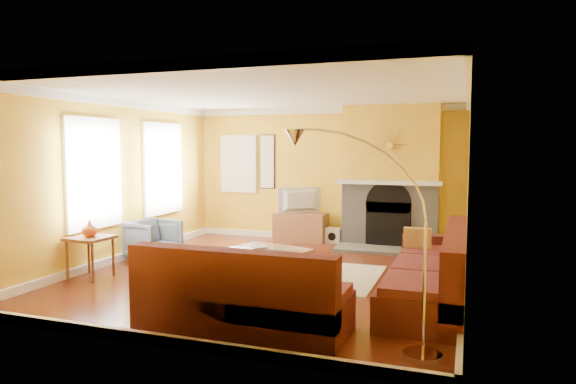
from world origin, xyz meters
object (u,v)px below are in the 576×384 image
at_px(side_table, 91,257).
at_px(arc_lamp, 363,242).
at_px(media_console, 301,227).
at_px(coffee_table, 261,265).
at_px(armchair, 153,240).
at_px(sectional_sofa, 326,264).

distance_m(side_table, arc_lamp, 4.52).
relative_size(media_console, side_table, 1.72).
xyz_separation_m(coffee_table, side_table, (-2.39, -0.70, 0.09)).
bearing_deg(coffee_table, armchair, 163.29).
height_order(coffee_table, armchair, armchair).
bearing_deg(arc_lamp, side_table, 162.33).
distance_m(sectional_sofa, armchair, 3.60).
bearing_deg(coffee_table, arc_lamp, -47.77).
bearing_deg(media_console, armchair, -127.21).
bearing_deg(media_console, side_table, -117.57).
relative_size(sectional_sofa, side_table, 5.70).
height_order(sectional_sofa, coffee_table, sectional_sofa).
xyz_separation_m(coffee_table, armchair, (-2.25, 0.68, 0.12)).
xyz_separation_m(side_table, arc_lamp, (4.25, -1.36, 0.73)).
relative_size(armchair, arc_lamp, 0.36).
xyz_separation_m(coffee_table, arc_lamp, (1.86, -2.05, 0.81)).
bearing_deg(arc_lamp, sectional_sofa, 116.56).
xyz_separation_m(media_console, side_table, (-1.98, -3.80, 0.02)).
bearing_deg(sectional_sofa, side_table, -177.92).
relative_size(coffee_table, arc_lamp, 0.54).
distance_m(sectional_sofa, media_console, 3.98).
relative_size(sectional_sofa, arc_lamp, 1.69).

